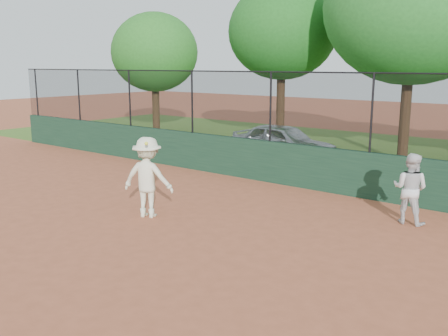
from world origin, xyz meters
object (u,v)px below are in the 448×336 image
Objects in this scene: player_main at (148,177)px; tree_2 at (413,6)px; tree_1 at (282,31)px; player_second at (410,189)px; parked_car at (283,142)px; tree_0 at (154,52)px.

tree_2 is at bearing 77.19° from player_main.
player_main is 0.27× the size of tree_1.
player_main is at bearing -102.81° from tree_2.
player_second is at bearing -43.29° from tree_1.
tree_2 reaches higher than tree_1.
player_second is 5.73m from player_main.
parked_car is 5.47m from tree_1.
player_main is 0.31× the size of tree_0.
parked_car is 2.54× the size of player_second.
tree_0 is at bearing -179.51° from tree_2.
tree_0 is at bearing -24.20° from player_second.
tree_0 reaches higher than player_second.
tree_0 reaches higher than parked_car.
tree_0 is 0.74× the size of tree_2.
parked_car is 7.65m from player_main.
player_main is at bearing 33.85° from player_second.
parked_car is at bearing -36.29° from player_second.
player_second is 0.23× the size of tree_1.
tree_0 is 6.90m from tree_1.
parked_car is 9.75m from tree_0.
player_second is 8.63m from tree_2.
player_second is (5.90, -4.42, 0.10)m from parked_car.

